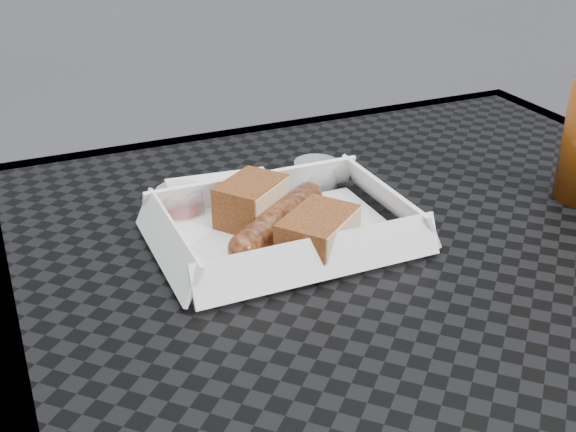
% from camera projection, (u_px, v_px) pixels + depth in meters
% --- Properties ---
extents(patio_table, '(0.80, 0.80, 0.74)m').
position_uv_depth(patio_table, '(424.00, 316.00, 0.73)').
color(patio_table, black).
rests_on(patio_table, ground).
extents(food_tray, '(0.22, 0.15, 0.00)m').
position_uv_depth(food_tray, '(284.00, 237.00, 0.72)').
color(food_tray, white).
rests_on(food_tray, patio_table).
extents(bratwurst, '(0.13, 0.11, 0.03)m').
position_uv_depth(bratwurst, '(278.00, 220.00, 0.71)').
color(bratwurst, brown).
rests_on(bratwurst, food_tray).
extents(bread_near, '(0.09, 0.08, 0.04)m').
position_uv_depth(bread_near, '(251.00, 201.00, 0.73)').
color(bread_near, brown).
rests_on(bread_near, food_tray).
extents(bread_far, '(0.09, 0.09, 0.04)m').
position_uv_depth(bread_far, '(318.00, 234.00, 0.68)').
color(bread_far, brown).
rests_on(bread_far, food_tray).
extents(veg_garnish, '(0.03, 0.03, 0.00)m').
position_uv_depth(veg_garnish, '(347.00, 238.00, 0.71)').
color(veg_garnish, '#F4420A').
rests_on(veg_garnish, food_tray).
extents(napkin, '(0.13, 0.13, 0.00)m').
position_uv_depth(napkin, '(227.00, 194.00, 0.81)').
color(napkin, white).
rests_on(napkin, patio_table).
extents(condiment_cup_sauce, '(0.05, 0.05, 0.03)m').
position_uv_depth(condiment_cup_sauce, '(180.00, 202.00, 0.76)').
color(condiment_cup_sauce, maroon).
rests_on(condiment_cup_sauce, patio_table).
extents(condiment_cup_empty, '(0.05, 0.05, 0.03)m').
position_uv_depth(condiment_cup_empty, '(316.00, 174.00, 0.82)').
color(condiment_cup_empty, silver).
rests_on(condiment_cup_empty, patio_table).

